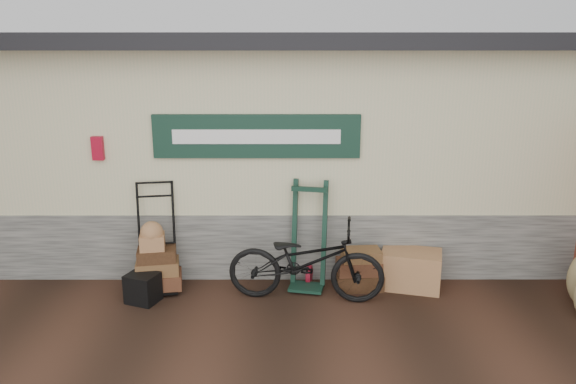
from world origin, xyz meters
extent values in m
plane|color=black|center=(0.00, 0.00, 0.00)|extent=(80.00, 80.00, 0.00)
cube|color=#4C4C47|center=(0.00, 2.75, 0.45)|extent=(14.00, 3.54, 0.90)
cube|color=beige|center=(0.00, 2.75, 1.95)|extent=(14.00, 3.50, 2.10)
cube|color=black|center=(0.00, 2.60, 3.10)|extent=(14.40, 4.10, 0.20)
cube|color=black|center=(-0.30, 0.97, 1.95)|extent=(2.60, 0.06, 0.55)
cube|color=white|center=(-0.30, 0.94, 1.95)|extent=(2.10, 0.01, 0.18)
cube|color=maroon|center=(-2.30, 0.97, 1.80)|extent=(0.14, 0.10, 0.30)
cube|color=brown|center=(1.69, 0.76, 0.25)|extent=(0.85, 0.67, 0.49)
cube|color=black|center=(-1.69, 0.33, 0.18)|extent=(0.45, 0.42, 0.36)
imported|color=black|center=(0.31, 0.40, 0.56)|extent=(0.88, 1.98, 1.12)
camera|label=1|loc=(0.09, -5.98, 3.14)|focal=35.00mm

